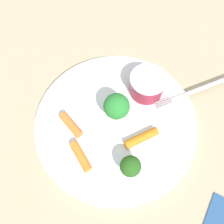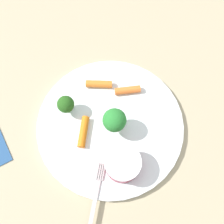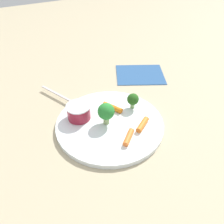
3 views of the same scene
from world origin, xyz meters
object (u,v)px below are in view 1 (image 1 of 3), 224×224
object	(u,v)px
broccoli_floret_1	(128,166)
carrot_stick_2	(69,125)
sauce_cup	(145,85)
broccoli_floret_0	(113,107)
fork	(200,89)
carrot_stick_0	(140,138)
plate	(114,123)
carrot_stick_1	(79,156)

from	to	relation	value
broccoli_floret_1	carrot_stick_2	world-z (taller)	broccoli_floret_1
broccoli_floret_1	carrot_stick_2	size ratio (longest dim) A/B	0.90
sauce_cup	broccoli_floret_0	size ratio (longest dim) A/B	1.04
fork	broccoli_floret_0	bearing A→B (deg)	-68.65
broccoli_floret_0	broccoli_floret_1	distance (m)	0.09
broccoli_floret_0	carrot_stick_0	distance (m)	0.06
plate	carrot_stick_1	size ratio (longest dim) A/B	5.40
carrot_stick_0	carrot_stick_1	size ratio (longest dim) A/B	1.14
plate	carrot_stick_0	bearing A→B (deg)	54.44
sauce_cup	carrot_stick_0	size ratio (longest dim) A/B	1.08
broccoli_floret_1	sauce_cup	bearing A→B (deg)	169.00
carrot_stick_1	carrot_stick_2	xyz separation A→B (m)	(-0.05, -0.02, -0.00)
broccoli_floret_0	broccoli_floret_1	world-z (taller)	broccoli_floret_0
sauce_cup	carrot_stick_0	xyz separation A→B (m)	(0.09, -0.01, -0.01)
broccoli_floret_0	carrot_stick_0	xyz separation A→B (m)	(0.04, 0.04, -0.03)
broccoli_floret_1	carrot_stick_2	bearing A→B (deg)	-125.86
plate	broccoli_floret_1	distance (m)	0.09
broccoli_floret_0	carrot_stick_1	distance (m)	0.09
carrot_stick_2	carrot_stick_0	bearing A→B (deg)	80.93
carrot_stick_1	fork	bearing A→B (deg)	123.30
sauce_cup	fork	size ratio (longest dim) A/B	0.35
sauce_cup	broccoli_floret_1	world-z (taller)	broccoli_floret_1
carrot_stick_0	carrot_stick_1	bearing A→B (deg)	-70.03
broccoli_floret_1	carrot_stick_0	xyz separation A→B (m)	(-0.05, 0.02, -0.02)
fork	sauce_cup	bearing A→B (deg)	-85.94
sauce_cup	broccoli_floret_0	bearing A→B (deg)	-45.58
plate	sauce_cup	size ratio (longest dim) A/B	4.42
broccoli_floret_1	carrot_stick_0	bearing A→B (deg)	160.39
plate	broccoli_floret_1	xyz separation A→B (m)	(0.08, 0.02, 0.03)
broccoli_floret_0	carrot_stick_1	size ratio (longest dim) A/B	1.17
broccoli_floret_0	carrot_stick_0	size ratio (longest dim) A/B	1.03
broccoli_floret_0	carrot_stick_2	size ratio (longest dim) A/B	1.21
carrot_stick_2	fork	size ratio (longest dim) A/B	0.28
carrot_stick_0	fork	distance (m)	0.14
broccoli_floret_0	sauce_cup	bearing A→B (deg)	134.42
sauce_cup	broccoli_floret_1	size ratio (longest dim) A/B	1.40
carrot_stick_0	fork	bearing A→B (deg)	132.35
carrot_stick_0	carrot_stick_1	xyz separation A→B (m)	(0.03, -0.09, 0.00)
carrot_stick_1	plate	bearing A→B (deg)	140.47
broccoli_floret_1	carrot_stick_1	xyz separation A→B (m)	(-0.02, -0.07, -0.02)
carrot_stick_0	carrot_stick_1	distance (m)	0.10
plate	carrot_stick_2	xyz separation A→B (m)	(0.01, -0.07, 0.01)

